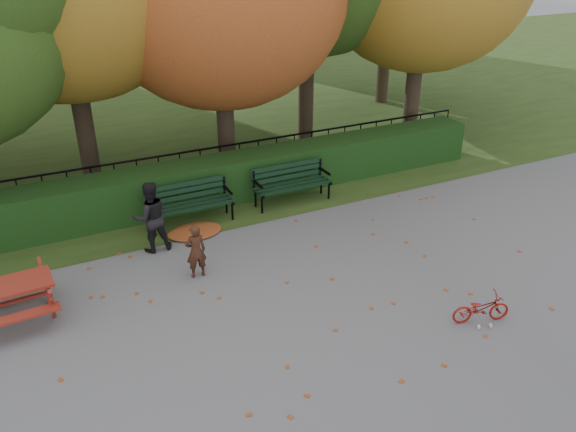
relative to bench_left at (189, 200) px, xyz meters
name	(u,v)px	position (x,y,z in m)	size (l,w,h in m)	color
ground	(330,296)	(1.30, -3.70, -0.52)	(90.00, 90.00, 0.00)	slate
grass_strip	(140,101)	(1.30, 10.30, -0.51)	(90.00, 90.00, 0.00)	#253A15
hedge	(233,178)	(1.30, 0.80, -0.02)	(13.00, 0.90, 1.00)	black
iron_fence	(221,165)	(1.30, 1.60, 0.02)	(14.00, 0.04, 1.02)	black
bench_left	(189,200)	(0.00, 0.00, 0.00)	(1.80, 0.57, 0.88)	black
bench_right	(291,181)	(2.40, 0.00, 0.00)	(1.80, 0.57, 0.88)	black
picnic_table	(0,296)	(-3.70, -2.06, 0.01)	(1.65, 1.36, 0.77)	maroon
leaf_pile	(195,231)	(-0.08, -0.50, -0.48)	(1.15, 0.79, 0.08)	maroon
leaf_scatter	(321,287)	(1.30, -3.40, -0.51)	(9.00, 5.70, 0.01)	maroon
child	(196,251)	(-0.53, -2.09, 0.00)	(0.38, 0.25, 1.03)	#3C1F13
adult	(151,217)	(-1.00, -0.80, 0.19)	(0.69, 0.54, 1.43)	black
bicycle	(481,308)	(3.08, -5.37, -0.27)	(0.33, 0.94, 0.49)	maroon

